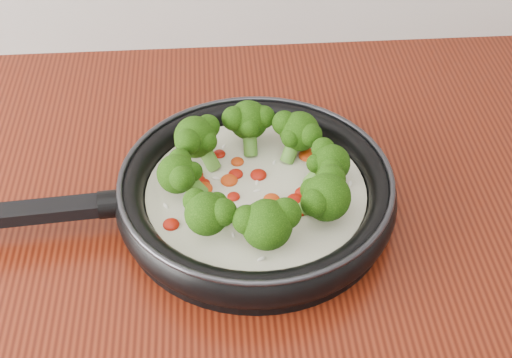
{
  "coord_description": "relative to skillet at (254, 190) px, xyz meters",
  "views": [
    {
      "loc": [
        -0.15,
        0.53,
        1.49
      ],
      "look_at": [
        -0.11,
        1.12,
        0.95
      ],
      "focal_mm": 50.37,
      "sensor_mm": 36.0,
      "label": 1
    }
  ],
  "objects": [
    {
      "name": "skillet",
      "position": [
        0.0,
        0.0,
        0.0
      ],
      "size": [
        0.51,
        0.34,
        0.09
      ],
      "color": "black",
      "rests_on": "counter"
    }
  ]
}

